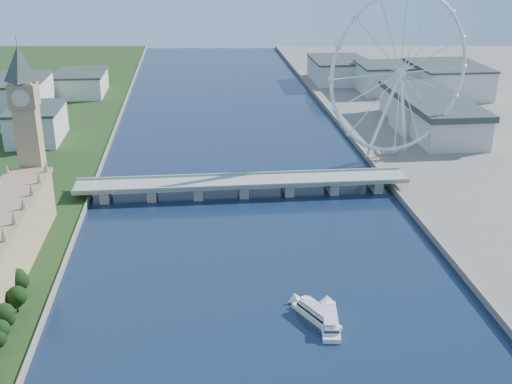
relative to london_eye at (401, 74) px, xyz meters
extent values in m
cube|color=tan|center=(-247.98, -77.08, -24.52)|extent=(13.00, 13.00, 80.00)
cube|color=#937A59|center=(-247.98, -77.08, 7.48)|extent=(15.00, 15.00, 14.00)
pyramid|color=#2D3833|center=(-247.98, -77.08, 35.48)|extent=(20.02, 20.02, 20.00)
cube|color=gray|center=(-119.98, -55.08, -59.02)|extent=(220.00, 22.00, 2.00)
cube|color=gray|center=(-209.98, -55.08, -63.77)|extent=(6.00, 20.00, 7.50)
cube|color=gray|center=(-179.98, -55.08, -63.77)|extent=(6.00, 20.00, 7.50)
cube|color=gray|center=(-149.98, -55.08, -63.77)|extent=(6.00, 20.00, 7.50)
cube|color=gray|center=(-119.98, -55.08, -63.77)|extent=(6.00, 20.00, 7.50)
cube|color=gray|center=(-89.98, -55.08, -63.77)|extent=(6.00, 20.00, 7.50)
cube|color=gray|center=(-59.98, -55.08, -63.77)|extent=(6.00, 20.00, 7.50)
cube|color=gray|center=(-29.98, -55.08, -63.77)|extent=(6.00, 20.00, 7.50)
torus|color=silver|center=(0.02, -0.08, 0.48)|extent=(113.60, 39.12, 118.60)
cylinder|color=silver|center=(0.02, -0.08, 0.48)|extent=(7.25, 6.61, 6.00)
cube|color=gray|center=(-2.98, 9.92, -63.52)|extent=(14.00, 10.00, 2.00)
cube|color=beige|center=(-279.98, 74.92, -51.52)|extent=(40.00, 60.00, 26.00)
cube|color=beige|center=(-319.98, 164.92, -48.52)|extent=(60.00, 80.00, 32.00)
cube|color=beige|center=(-269.98, 244.92, -53.52)|extent=(50.00, 70.00, 22.00)
cube|color=beige|center=(60.02, 224.92, -50.52)|extent=(60.00, 60.00, 28.00)
cube|color=beige|center=(120.02, 204.92, -49.52)|extent=(70.00, 90.00, 30.00)
cube|color=beige|center=(20.02, 284.92, -52.52)|extent=(60.00, 80.00, 24.00)
camera|label=1|loc=(-151.26, -451.94, 91.01)|focal=45.00mm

